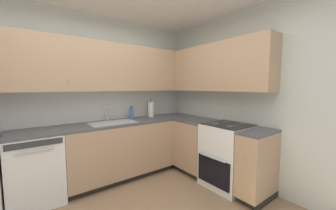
{
  "coord_description": "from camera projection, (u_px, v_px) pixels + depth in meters",
  "views": [
    {
      "loc": [
        -0.82,
        -1.53,
        1.47
      ],
      "look_at": [
        0.96,
        0.83,
        1.2
      ],
      "focal_mm": 20.71,
      "sensor_mm": 36.0,
      "label": 1
    }
  ],
  "objects": [
    {
      "name": "countertop_right",
      "position": [
        214.0,
        124.0,
        3.03
      ],
      "size": [
        0.6,
        1.52,
        0.03
      ],
      "color": "#4C4C51",
      "rests_on": "lower_cabinets_right"
    },
    {
      "name": "paper_towel_roll",
      "position": [
        151.0,
        109.0,
        3.62
      ],
      "size": [
        0.11,
        0.11,
        0.34
      ],
      "color": "white",
      "rests_on": "countertop_back"
    },
    {
      "name": "faucet",
      "position": [
        108.0,
        114.0,
        3.15
      ],
      "size": [
        0.07,
        0.16,
        0.2
      ],
      "color": "silver",
      "rests_on": "countertop_back"
    },
    {
      "name": "soap_bottle",
      "position": [
        132.0,
        113.0,
        3.41
      ],
      "size": [
        0.06,
        0.06,
        0.22
      ],
      "color": "#3F72BF",
      "rests_on": "countertop_back"
    },
    {
      "name": "sink",
      "position": [
        113.0,
        125.0,
        3.0
      ],
      "size": [
        0.69,
        0.4,
        0.1
      ],
      "color": "#B7B7BC",
      "rests_on": "countertop_back"
    },
    {
      "name": "wall_right",
      "position": [
        252.0,
        98.0,
        2.85
      ],
      "size": [
        0.05,
        3.46,
        2.62
      ],
      "primitive_type": "cube",
      "color": "silver",
      "rests_on": "ground_plane"
    },
    {
      "name": "lower_cabinets_right",
      "position": [
        214.0,
        152.0,
        3.08
      ],
      "size": [
        0.62,
        1.52,
        0.88
      ],
      "color": "tan",
      "rests_on": "ground_plane"
    },
    {
      "name": "countertop_back",
      "position": [
        120.0,
        123.0,
        3.1
      ],
      "size": [
        2.89,
        0.6,
        0.03
      ],
      "primitive_type": "cube",
      "color": "#4C4C51",
      "rests_on": "lower_cabinets_back"
    },
    {
      "name": "oven_range",
      "position": [
        228.0,
        155.0,
        2.88
      ],
      "size": [
        0.68,
        0.62,
        1.07
      ],
      "color": "white",
      "rests_on": "ground_plane"
    },
    {
      "name": "wall_back",
      "position": [
        87.0,
        97.0,
        3.08
      ],
      "size": [
        3.81,
        0.05,
        2.62
      ],
      "primitive_type": "cube",
      "color": "silver",
      "rests_on": "ground_plane"
    },
    {
      "name": "upper_cabinets_right",
      "position": [
        210.0,
        68.0,
        3.21
      ],
      "size": [
        0.32,
        2.07,
        0.74
      ],
      "color": "tan"
    },
    {
      "name": "upper_cabinets_back",
      "position": [
        106.0,
        67.0,
        3.04
      ],
      "size": [
        2.57,
        0.34,
        0.74
      ],
      "color": "tan"
    },
    {
      "name": "lower_cabinets_back",
      "position": [
        121.0,
        150.0,
        3.15
      ],
      "size": [
        1.69,
        0.62,
        0.88
      ],
      "color": "tan",
      "rests_on": "ground_plane"
    },
    {
      "name": "dishwasher",
      "position": [
        36.0,
        168.0,
        2.46
      ],
      "size": [
        0.6,
        0.63,
        0.88
      ],
      "color": "white",
      "rests_on": "ground_plane"
    }
  ]
}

